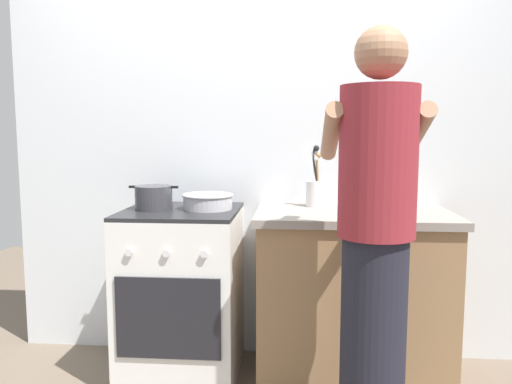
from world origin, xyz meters
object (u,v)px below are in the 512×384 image
object	(u,v)px
mixing_bowl	(208,201)
spice_bottle	(364,203)
pot	(154,198)
utensil_crock	(315,187)
person	(375,246)
stove_range	(182,293)
oil_bottle	(394,190)

from	to	relation	value
mixing_bowl	spice_bottle	bearing A→B (deg)	-2.06
pot	mixing_bowl	distance (m)	0.28
utensil_crock	spice_bottle	bearing A→B (deg)	-34.99
mixing_bowl	person	world-z (taller)	person
person	spice_bottle	bearing A→B (deg)	86.67
pot	person	size ratio (longest dim) A/B	0.15
stove_range	utensil_crock	size ratio (longest dim) A/B	2.69
stove_range	pot	xyz separation A→B (m)	(-0.14, -0.01, 0.51)
stove_range	person	size ratio (longest dim) A/B	0.53
mixing_bowl	stove_range	bearing A→B (deg)	-169.05
mixing_bowl	person	bearing A→B (deg)	-39.46
mixing_bowl	utensil_crock	bearing A→B (deg)	13.93
mixing_bowl	spice_bottle	xyz separation A→B (m)	(0.81, -0.03, -0.00)
spice_bottle	person	bearing A→B (deg)	-93.33
utensil_crock	stove_range	bearing A→B (deg)	-166.65
spice_bottle	oil_bottle	size ratio (longest dim) A/B	0.35
mixing_bowl	spice_bottle	world-z (taller)	spice_bottle
spice_bottle	oil_bottle	xyz separation A→B (m)	(0.15, 0.02, 0.07)
utensil_crock	spice_bottle	size ratio (longest dim) A/B	3.70
stove_range	pot	world-z (taller)	pot
stove_range	oil_bottle	distance (m)	1.24
pot	mixing_bowl	size ratio (longest dim) A/B	0.96
stove_range	mixing_bowl	distance (m)	0.52
mixing_bowl	oil_bottle	size ratio (longest dim) A/B	1.05
stove_range	pot	bearing A→B (deg)	-175.84
person	stove_range	bearing A→B (deg)	146.26
pot	spice_bottle	distance (m)	1.09
pot	spice_bottle	xyz separation A→B (m)	(1.09, 0.01, -0.02)
spice_bottle	person	distance (m)	0.62
oil_bottle	person	bearing A→B (deg)	-106.31
mixing_bowl	oil_bottle	distance (m)	0.96
pot	mixing_bowl	bearing A→B (deg)	7.58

